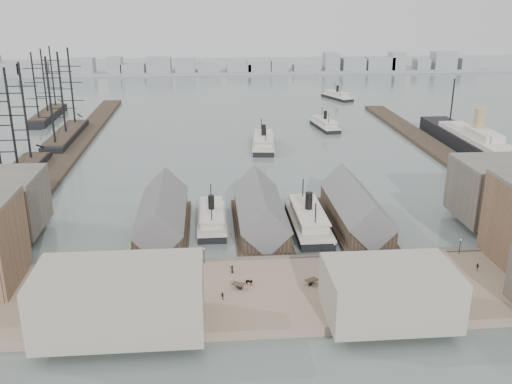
{
  "coord_description": "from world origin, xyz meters",
  "views": [
    {
      "loc": [
        -13.24,
        -124.59,
        60.37
      ],
      "look_at": [
        0.0,
        30.0,
        6.0
      ],
      "focal_mm": 40.0,
      "sensor_mm": 36.0,
      "label": 1
    }
  ],
  "objects": [
    {
      "name": "ferry_open_near",
      "position": [
        9.22,
        101.51,
        2.42
      ],
      "size": [
        11.55,
        29.65,
        10.33
      ],
      "rotation": [
        0.0,
        0.0,
        -0.1
      ],
      "color": "black",
      "rests_on": "ground"
    },
    {
      "name": "west_wharf",
      "position": [
        -68.0,
        100.0,
        0.8
      ],
      "size": [
        10.0,
        220.0,
        1.6
      ],
      "primitive_type": "cube",
      "color": "#2D231C",
      "rests_on": "ground"
    },
    {
      "name": "horse_cart_left",
      "position": [
        -30.61,
        -12.81,
        2.8
      ],
      "size": [
        4.63,
        1.55,
        1.55
      ],
      "rotation": [
        0.0,
        0.0,
        1.55
      ],
      "color": "black",
      "rests_on": "quay"
    },
    {
      "name": "pedestrian_4",
      "position": [
        -8.83,
        -11.91,
        2.92
      ],
      "size": [
        0.85,
        1.04,
        1.83
      ],
      "primitive_type": "imported",
      "rotation": [
        0.0,
        0.0,
        5.06
      ],
      "color": "black",
      "rests_on": "quay"
    },
    {
      "name": "lamp_post_near_w",
      "position": [
        -15.0,
        -7.0,
        4.71
      ],
      "size": [
        0.44,
        0.44,
        3.92
      ],
      "color": "black",
      "rests_on": "quay"
    },
    {
      "name": "ocean_steamer",
      "position": [
        92.0,
        84.92,
        3.9
      ],
      "size": [
        12.42,
        90.73,
        18.15
      ],
      "color": "black",
      "rests_on": "ground"
    },
    {
      "name": "warehouse_east_back",
      "position": [
        68.0,
        15.0,
        9.5
      ],
      "size": [
        28.0,
        20.0,
        15.0
      ],
      "primitive_type": "cube",
      "color": "#60564C",
      "rests_on": "east_land"
    },
    {
      "name": "pedestrian_10",
      "position": [
        15.42,
        -13.95,
        2.8
      ],
      "size": [
        1.11,
        1.19,
        1.61
      ],
      "primitive_type": "imported",
      "rotation": [
        0.0,
        0.0,
        2.24
      ],
      "color": "black",
      "rests_on": "quay"
    },
    {
      "name": "pedestrian_11",
      "position": [
        38.47,
        -22.7,
        2.86
      ],
      "size": [
        1.17,
        1.27,
        1.72
      ],
      "primitive_type": "imported",
      "rotation": [
        0.0,
        0.0,
        0.95
      ],
      "color": "black",
      "rests_on": "quay"
    },
    {
      "name": "quay",
      "position": [
        0.0,
        -20.0,
        1.0
      ],
      "size": [
        180.0,
        30.0,
        2.0
      ],
      "primitive_type": "cube",
      "color": "#806B56",
      "rests_on": "ground"
    },
    {
      "name": "sailing_ship_near",
      "position": [
        -77.2,
        57.01,
        2.8
      ],
      "size": [
        9.27,
        63.85,
        38.1
      ],
      "color": "black",
      "rests_on": "ground"
    },
    {
      "name": "lamp_post_far_w",
      "position": [
        -45.0,
        -7.0,
        4.71
      ],
      "size": [
        0.44,
        0.44,
        3.92
      ],
      "color": "black",
      "rests_on": "quay"
    },
    {
      "name": "far_shore",
      "position": [
        -2.07,
        334.14,
        3.91
      ],
      "size": [
        500.0,
        40.0,
        15.72
      ],
      "color": "gray",
      "rests_on": "ground"
    },
    {
      "name": "ferry_open_far",
      "position": [
        64.35,
        210.9,
        2.05
      ],
      "size": [
        15.85,
        25.45,
        8.74
      ],
      "rotation": [
        0.0,
        0.0,
        0.38
      ],
      "color": "black",
      "rests_on": "ground"
    },
    {
      "name": "pedestrian_6",
      "position": [
        24.65,
        -12.76,
        2.81
      ],
      "size": [
        0.98,
        0.99,
        1.61
      ],
      "primitive_type": "imported",
      "rotation": [
        0.0,
        0.0,
        5.45
      ],
      "color": "black",
      "rests_on": "quay"
    },
    {
      "name": "ferry_open_mid",
      "position": [
        41.45,
        134.44,
        2.08
      ],
      "size": [
        10.78,
        25.59,
        8.86
      ],
      "rotation": [
        0.0,
        0.0,
        0.14
      ],
      "color": "black",
      "rests_on": "ground"
    },
    {
      "name": "pedestrian_8",
      "position": [
        45.57,
        -15.27,
        2.85
      ],
      "size": [
        1.04,
        0.94,
        1.7
      ],
      "primitive_type": "imported",
      "rotation": [
        0.0,
        0.0,
        5.61
      ],
      "color": "black",
      "rests_on": "quay"
    },
    {
      "name": "pedestrian_3",
      "position": [
        -11.29,
        -23.24,
        2.79
      ],
      "size": [
        1.0,
        0.73,
        1.58
      ],
      "primitive_type": "imported",
      "rotation": [
        0.0,
        0.0,
        0.43
      ],
      "color": "black",
      "rests_on": "quay"
    },
    {
      "name": "tram",
      "position": [
        31.14,
        -15.2,
        3.77
      ],
      "size": [
        3.32,
        9.87,
        3.45
      ],
      "rotation": [
        0.0,
        0.0,
        -0.08
      ],
      "color": "black",
      "rests_on": "quay"
    },
    {
      "name": "ferry_docked_west",
      "position": [
        -13.0,
        20.75,
        2.14
      ],
      "size": [
        7.69,
        25.62,
        9.15
      ],
      "color": "black",
      "rests_on": "ground"
    },
    {
      "name": "sailing_ship_mid",
      "position": [
        -74.05,
        120.14,
        2.7
      ],
      "size": [
        9.16,
        52.91,
        37.65
      ],
      "color": "black",
      "rests_on": "ground"
    },
    {
      "name": "ferry_shed_west",
      "position": [
        -26.0,
        16.88,
        4.64
      ],
      "size": [
        14.0,
        42.0,
        12.6
      ],
      "color": "#2D231C",
      "rests_on": "ground"
    },
    {
      "name": "pedestrian_1",
      "position": [
        -34.15,
        -19.65,
        2.85
      ],
      "size": [
        1.01,
        1.04,
        1.69
      ],
      "primitive_type": "imported",
      "rotation": [
        0.0,
        0.0,
        5.36
      ],
      "color": "black",
      "rests_on": "quay"
    },
    {
      "name": "pedestrian_5",
      "position": [
        14.79,
        -23.23,
        2.82
      ],
      "size": [
        0.74,
        0.7,
        1.63
      ],
      "primitive_type": "imported",
      "rotation": [
        0.0,
        0.0,
        2.5
      ],
      "color": "black",
      "rests_on": "quay"
    },
    {
      "name": "sailing_ship_far",
      "position": [
        -93.73,
        167.94,
        2.5
      ],
      "size": [
        8.43,
        46.83,
        34.65
      ],
      "color": "black",
      "rests_on": "ground"
    },
    {
      "name": "horse_cart_right",
      "position": [
        9.39,
        -19.47,
        2.83
      ],
      "size": [
        4.8,
        3.52,
        1.65
      ],
      "rotation": [
        0.0,
        0.0,
        2.05
      ],
      "color": "black",
      "rests_on": "quay"
    },
    {
      "name": "lamp_post_near_e",
      "position": [
        15.0,
        -7.0,
        4.71
      ],
      "size": [
        0.44,
        0.44,
        3.92
      ],
      "color": "black",
      "rests_on": "quay"
    },
    {
      "name": "street_bldg_center",
      "position": [
        20.0,
        -32.0,
        7.0
      ],
      "size": [
        24.0,
        16.0,
        10.0
      ],
      "primitive_type": "cube",
      "color": "gray",
      "rests_on": "quay"
    },
    {
      "name": "ferry_shed_east",
      "position": [
        26.0,
        16.88,
        4.64
      ],
      "size": [
        14.0,
        42.0,
        12.6
      ],
      "color": "#2D231C",
      "rests_on": "ground"
    },
    {
      "name": "ground",
      "position": [
        0.0,
        0.0,
        0.0
      ],
      "size": [
        900.0,
        900.0,
        0.0
      ],
      "primitive_type": "plane",
      "color": "#556260",
      "rests_on": "ground"
    },
    {
      "name": "ferry_shed_center",
      "position": [
        0.0,
        16.88,
        4.64
      ],
      "size": [
        14.0,
        42.0,
        12.6
      ],
      "color": "#2D231C",
      "rests_on": "ground"
    },
    {
      "name": "pedestrian_2",
      "position": [
        -22.57,
        -8.0,
        2.85
      ],
      "size": [
        0.93,
        1.24,
        1.7
      ],
      "primitive_type": "imported",
      "rotation": [
        0.0,
        0.0,
        5.02
      ],
      "color": "black",
      "rests_on": "quay"
    },
    {
      "name": "horse_cart_center",
      "position": [
        -6.41,
        -18.36,
        2.78
      ],
      "size": [
        4.81,
        3.11,
        1.48
      ],
      "rotation": [
        0.0,
        0.0,
        1.12
      ],
      "color": "black",
      "rests_on": "quay"
    },
    {
      "name": "seawall",
      "position": [
        0.0,
        -5.2,
        1.15
      ],
      "size": [
        180.0,
        1.2,
        2.3
      ],
      "primitive_type": "cube",
      "color": "#59544C",
      "rests_on": "ground"
    },
    {
      "name": "pedestrian_7",
      "position": [
        22.6,
        -25.5,
        2.8
      ],
      "size": [
        0.93,
        1.18,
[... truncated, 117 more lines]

